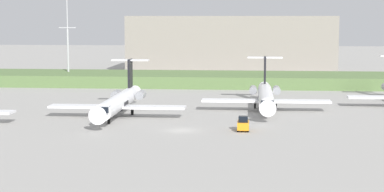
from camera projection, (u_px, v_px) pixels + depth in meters
The scene contains 7 objects.
ground_plane at pixel (198, 104), 126.79m from camera, with size 500.00×500.00×0.00m, color #9E9B96.
grass_berm at pixel (209, 79), 160.61m from camera, with size 320.00×20.00×2.83m, color #597542.
regional_jet_second at pixel (119, 101), 110.50m from camera, with size 22.81×31.00×9.00m.
regional_jet_third at pixel (266, 96), 118.03m from camera, with size 22.81×31.00×9.00m.
antenna_mast at pixel (68, 48), 165.20m from camera, with size 4.40×0.50×21.33m.
distant_hangar at pixel (232, 44), 196.78m from camera, with size 59.96×26.45×16.87m, color gray.
baggage_tug at pixel (243, 124), 96.44m from camera, with size 1.72×3.20×2.30m.
Camera 1 is at (10.26, -95.26, 16.84)m, focal length 61.39 mm.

